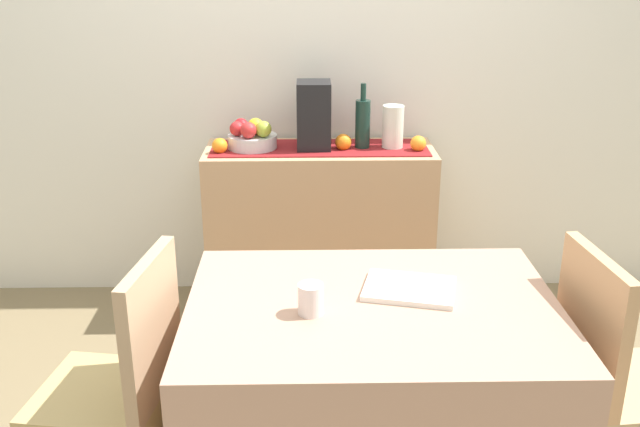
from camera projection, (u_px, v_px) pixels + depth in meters
name	position (u px, v px, depth m)	size (l,w,h in m)	color
ground_plane	(302.00, 414.00, 2.89)	(6.40, 6.40, 0.02)	#786749
room_wall_rear	(300.00, 35.00, 3.52)	(6.40, 0.06, 2.70)	silver
sideboard_console	(320.00, 230.00, 3.60)	(1.11, 0.42, 0.84)	tan
table_runner	(320.00, 148.00, 3.45)	(1.04, 0.32, 0.01)	maroon
fruit_bowl	(252.00, 141.00, 3.43)	(0.24, 0.24, 0.06)	silver
apple_rear	(256.00, 126.00, 3.42)	(0.08, 0.08, 0.08)	gold
apple_upper	(248.00, 130.00, 3.35)	(0.08, 0.08, 0.08)	red
apple_right	(237.00, 129.00, 3.39)	(0.07, 0.07, 0.07)	red
apple_left	(241.00, 126.00, 3.45)	(0.07, 0.07, 0.07)	red
apple_front	(263.00, 129.00, 3.37)	(0.08, 0.08, 0.08)	#98A932
wine_bottle	(363.00, 123.00, 3.41)	(0.07, 0.07, 0.31)	#163027
coffee_maker	(314.00, 116.00, 3.40)	(0.16, 0.18, 0.32)	black
ceramic_vase	(393.00, 127.00, 3.42)	(0.10, 0.10, 0.21)	silver
orange_loose_near_bowl	(418.00, 144.00, 3.40)	(0.08, 0.08, 0.08)	orange
orange_loose_far	(220.00, 146.00, 3.36)	(0.07, 0.07, 0.07)	orange
orange_loose_end	(343.00, 142.00, 3.41)	(0.08, 0.08, 0.08)	orange
dining_table	(370.00, 407.00, 2.30)	(1.14, 0.84, 0.74)	tan
open_book	(409.00, 289.00, 2.25)	(0.28, 0.21, 0.02)	white
coffee_cup	(311.00, 299.00, 2.10)	(0.08, 0.08, 0.09)	silver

